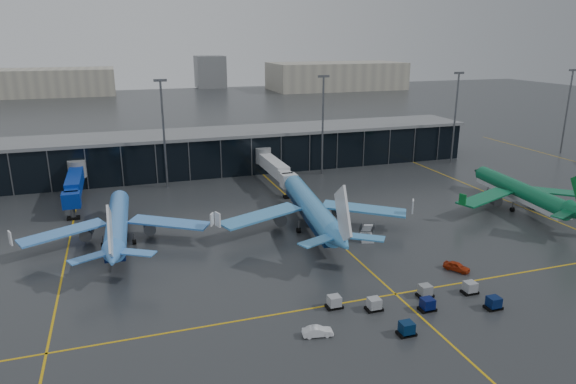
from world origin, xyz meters
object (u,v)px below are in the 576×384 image
object	(u,v)px
airliner_aer_lingus	(521,181)
baggage_carts	(419,303)
airliner_klm_near	(312,195)
service_van_white	(318,331)
mobile_airstair	(367,236)
service_van_red	(457,266)
airliner_arkefly	(116,211)

from	to	relation	value
airliner_aer_lingus	baggage_carts	distance (m)	52.54
airliner_klm_near	service_van_white	size ratio (longest dim) A/B	11.40
airliner_klm_near	mobile_airstair	distance (m)	12.79
baggage_carts	service_van_red	distance (m)	14.35
airliner_aer_lingus	mobile_airstair	size ratio (longest dim) A/B	10.30
service_van_white	airliner_aer_lingus	bearing A→B (deg)	-52.02
mobile_airstair	service_van_red	bearing A→B (deg)	-46.07
airliner_arkefly	service_van_red	xyz separation A→B (m)	(49.36, -28.58, -5.12)
baggage_carts	service_van_white	world-z (taller)	baggage_carts
airliner_klm_near	airliner_arkefly	bearing A→B (deg)	-179.93
airliner_arkefly	service_van_white	xyz separation A→B (m)	(22.32, -38.72, -5.19)
baggage_carts	service_van_red	xyz separation A→B (m)	(11.77, 8.20, -0.07)
airliner_klm_near	mobile_airstair	size ratio (longest dim) A/B	11.39
airliner_aer_lingus	baggage_carts	xyz separation A→B (m)	(-42.79, -30.06, -5.14)
baggage_carts	mobile_airstair	bearing A→B (deg)	79.94
baggage_carts	service_van_white	distance (m)	15.38
airliner_arkefly	airliner_aer_lingus	world-z (taller)	airliner_aer_lingus
service_van_red	airliner_klm_near	bearing A→B (deg)	89.89
mobile_airstair	airliner_klm_near	bearing A→B (deg)	147.13
airliner_arkefly	airliner_klm_near	bearing A→B (deg)	-4.18
airliner_aer_lingus	service_van_red	world-z (taller)	airliner_aer_lingus
airliner_aer_lingus	airliner_klm_near	bearing A→B (deg)	-176.76
airliner_klm_near	airliner_aer_lingus	bearing A→B (deg)	3.41
airliner_klm_near	airliner_aer_lingus	world-z (taller)	airliner_klm_near
airliner_klm_near	mobile_airstair	world-z (taller)	airliner_klm_near
airliner_arkefly	airliner_klm_near	world-z (taller)	airliner_klm_near
baggage_carts	airliner_aer_lingus	bearing A→B (deg)	35.09
mobile_airstair	service_van_red	world-z (taller)	mobile_airstair
baggage_carts	service_van_red	size ratio (longest dim) A/B	5.51
airliner_arkefly	mobile_airstair	size ratio (longest dim) A/B	10.14
baggage_carts	mobile_airstair	size ratio (longest dim) A/B	5.95
service_van_white	service_van_red	bearing A→B (deg)	-60.32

